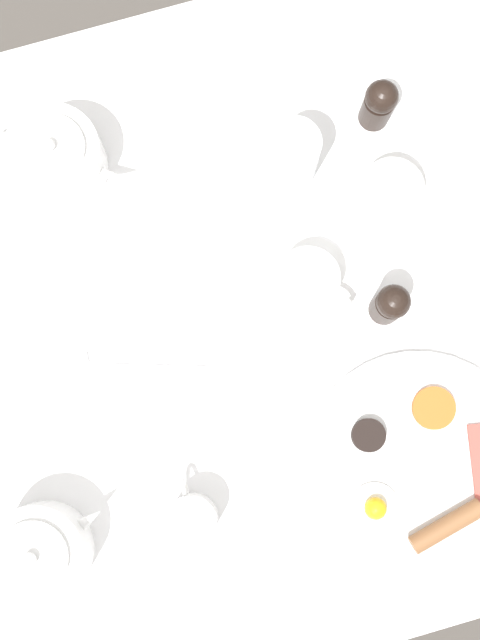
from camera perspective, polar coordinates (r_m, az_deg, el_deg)
ground_plane at (r=1.97m, az=0.00°, el=-2.63°), size 8.00×8.00×0.00m
table at (r=1.32m, az=0.00°, el=-0.49°), size 0.95×0.97×0.73m
breakfast_plate at (r=1.25m, az=11.37°, el=-9.36°), size 0.32×0.32×0.04m
teapot_near at (r=1.27m, az=-11.68°, el=10.14°), size 0.13×0.18×0.11m
teapot_far at (r=1.23m, az=-12.74°, el=-14.38°), size 0.13×0.20×0.11m
teacup_with_saucer_left at (r=1.26m, az=9.46°, el=7.85°), size 0.14×0.14×0.07m
teacup_with_saucer_right at (r=1.23m, az=4.30°, el=2.40°), size 0.14×0.14×0.07m
water_glass_tall at (r=1.32m, az=14.89°, el=16.64°), size 0.07×0.07×0.13m
wine_glass_spare at (r=1.22m, az=3.33°, el=10.33°), size 0.07×0.07×0.14m
creamer_jug at (r=1.21m, az=-3.05°, el=-12.52°), size 0.09×0.06×0.07m
pepper_grinder at (r=1.28m, az=8.88°, el=13.52°), size 0.05×0.05×0.10m
salt_grinder at (r=1.21m, az=9.59°, el=0.99°), size 0.05×0.05×0.10m
fork_by_plate at (r=1.27m, az=-13.78°, el=-3.26°), size 0.02×0.19×0.00m
knife_by_plate at (r=1.33m, az=-1.90°, el=14.63°), size 0.17×0.13×0.00m
spoon_for_tea at (r=1.24m, az=-5.18°, el=-3.21°), size 0.06×0.15×0.00m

